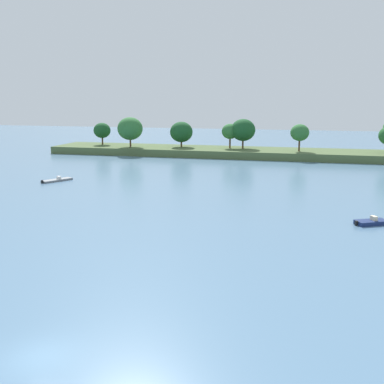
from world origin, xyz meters
name	(u,v)px	position (x,y,z in m)	size (l,w,h in m)	color
ground_plane	(39,357)	(0.00, 0.00, 0.00)	(400.00, 400.00, 0.00)	slate
treeline_island	(238,145)	(-3.13, 96.43, 2.83)	(97.50, 14.43, 10.63)	#4C6038
fishing_skiff	(57,180)	(-29.27, 52.20, 0.20)	(4.08, 5.67, 0.85)	slate
small_motorboat	(371,222)	(22.19, 35.30, 0.28)	(4.12, 3.26, 1.00)	navy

